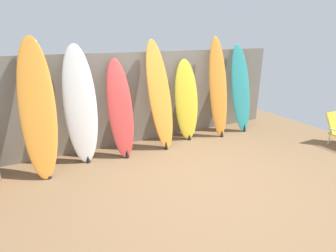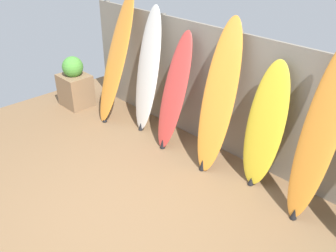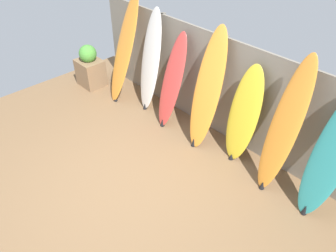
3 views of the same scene
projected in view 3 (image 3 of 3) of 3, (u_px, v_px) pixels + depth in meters
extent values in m
plane|color=brown|center=(130.00, 184.00, 5.02)|extent=(7.68, 7.68, 0.00)
cube|color=gray|center=(219.00, 87.00, 5.56)|extent=(6.08, 0.04, 1.80)
cylinder|color=#6C655B|center=(120.00, 38.00, 7.25)|extent=(0.10, 0.10, 1.80)
cylinder|color=#6C655B|center=(164.00, 59.00, 6.42)|extent=(0.10, 0.10, 1.80)
cylinder|color=#6C655B|center=(221.00, 86.00, 5.59)|extent=(0.10, 0.10, 1.80)
cylinder|color=#6C655B|center=(298.00, 123.00, 4.76)|extent=(0.10, 0.10, 1.80)
ellipsoid|color=orange|center=(124.00, 50.00, 6.40)|extent=(0.61, 0.83, 2.11)
cone|color=black|center=(115.00, 98.00, 6.82)|extent=(0.08, 0.08, 0.11)
ellipsoid|color=white|center=(150.00, 61.00, 6.13)|extent=(0.58, 0.50, 1.98)
cone|color=black|center=(145.00, 106.00, 6.59)|extent=(0.08, 0.08, 0.11)
ellipsoid|color=#D13D38|center=(172.00, 81.00, 5.79)|extent=(0.48, 0.61, 1.73)
cone|color=black|center=(162.00, 122.00, 6.13)|extent=(0.08, 0.08, 0.14)
ellipsoid|color=orange|center=(208.00, 90.00, 5.25)|extent=(0.54, 0.67, 2.04)
cone|color=black|center=(193.00, 142.00, 5.67)|extent=(0.08, 0.08, 0.16)
ellipsoid|color=yellow|center=(244.00, 115.00, 5.04)|extent=(0.55, 0.41, 1.65)
cone|color=black|center=(231.00, 156.00, 5.42)|extent=(0.08, 0.08, 0.10)
ellipsoid|color=orange|center=(284.00, 128.00, 4.44)|extent=(0.47, 0.58, 2.08)
cone|color=black|center=(262.00, 185.00, 4.90)|extent=(0.08, 0.08, 0.13)
ellipsoid|color=teal|center=(332.00, 155.00, 4.12)|extent=(0.52, 0.60, 1.92)
cone|color=black|center=(305.00, 210.00, 4.52)|extent=(0.08, 0.08, 0.16)
cube|color=#846647|center=(91.00, 73.00, 7.24)|extent=(0.56, 0.47, 0.59)
sphere|color=#4A9438|center=(88.00, 54.00, 6.96)|extent=(0.37, 0.37, 0.37)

